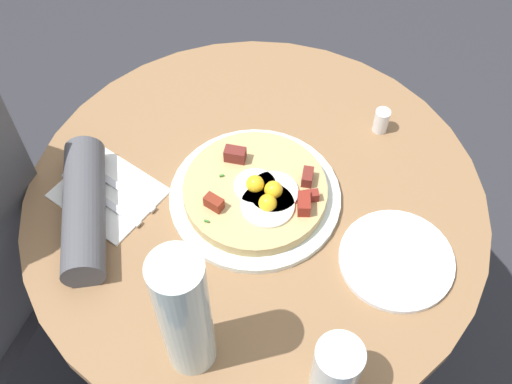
# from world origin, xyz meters

# --- Properties ---
(ground_plane) EXTENTS (6.00, 6.00, 0.00)m
(ground_plane) POSITION_xyz_m (0.00, 0.00, 0.00)
(ground_plane) COLOR #2D2D33
(dining_table) EXTENTS (0.81, 0.81, 0.72)m
(dining_table) POSITION_xyz_m (0.00, 0.00, 0.55)
(dining_table) COLOR olive
(dining_table) RESTS_ON ground_plane
(pizza_plate) EXTENTS (0.30, 0.30, 0.01)m
(pizza_plate) POSITION_xyz_m (0.00, -0.00, 0.72)
(pizza_plate) COLOR silver
(pizza_plate) RESTS_ON dining_table
(breakfast_pizza) EXTENTS (0.25, 0.25, 0.05)m
(breakfast_pizza) POSITION_xyz_m (-0.00, -0.01, 0.74)
(breakfast_pizza) COLOR tan
(breakfast_pizza) RESTS_ON pizza_plate
(bread_plate) EXTENTS (0.19, 0.19, 0.01)m
(bread_plate) POSITION_xyz_m (-0.03, -0.26, 0.72)
(bread_plate) COLOR white
(bread_plate) RESTS_ON dining_table
(napkin) EXTENTS (0.18, 0.20, 0.00)m
(napkin) POSITION_xyz_m (-0.08, 0.24, 0.72)
(napkin) COLOR white
(napkin) RESTS_ON dining_table
(fork) EXTENTS (0.06, 0.18, 0.00)m
(fork) POSITION_xyz_m (-0.07, 0.24, 0.73)
(fork) COLOR silver
(fork) RESTS_ON napkin
(knife) EXTENTS (0.06, 0.18, 0.00)m
(knife) POSITION_xyz_m (-0.10, 0.25, 0.73)
(knife) COLOR silver
(knife) RESTS_ON napkin
(water_glass) EXTENTS (0.07, 0.07, 0.11)m
(water_glass) POSITION_xyz_m (-0.26, -0.22, 0.78)
(water_glass) COLOR silver
(water_glass) RESTS_ON dining_table
(water_bottle) EXTENTS (0.07, 0.07, 0.26)m
(water_bottle) POSITION_xyz_m (-0.29, -0.02, 0.85)
(water_bottle) COLOR silver
(water_bottle) RESTS_ON dining_table
(salt_shaker) EXTENTS (0.03, 0.03, 0.05)m
(salt_shaker) POSITION_xyz_m (0.23, -0.16, 0.74)
(salt_shaker) COLOR white
(salt_shaker) RESTS_ON dining_table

